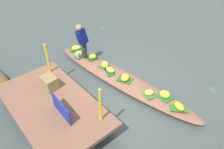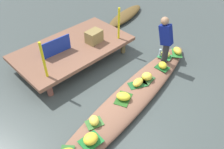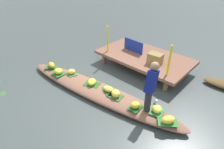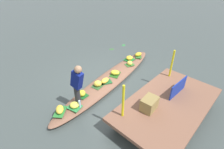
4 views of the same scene
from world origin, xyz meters
The scene contains 26 objects.
canal_water centered at (0.00, 0.00, 0.00)m, with size 40.00×40.00×0.00m, color #414A49.
dock_platform centered at (0.09, 2.24, 0.41)m, with size 3.20×1.80×0.47m.
vendor_boat centered at (0.00, 0.00, 0.12)m, with size 5.35×0.82×0.24m, color brown.
moored_boat centered at (3.08, 2.98, 0.10)m, with size 2.14×0.55×0.21m, color brown.
leaf_mat_0 centered at (1.79, 0.32, 0.24)m, with size 0.37×0.30×0.01m, color #2E8544.
banana_bunch_0 centered at (1.79, 0.32, 0.31)m, with size 0.26×0.23×0.15m, color #F1E44C.
leaf_mat_1 centered at (0.37, 0.11, 0.24)m, with size 0.45×0.26×0.01m, color #1E5C2C.
banana_bunch_1 centered at (0.37, 0.11, 0.31)m, with size 0.32×0.20×0.15m, color yellow.
leaf_mat_2 centered at (1.32, 0.08, 0.24)m, with size 0.34×0.27×0.01m, color #195A23.
banana_bunch_2 centered at (1.32, 0.08, 0.32)m, with size 0.24×0.20×0.16m, color yellow.
leaf_mat_3 centered at (-0.22, 0.03, 0.24)m, with size 0.44×0.30×0.01m, color #265B1D.
banana_bunch_3 centered at (-0.22, 0.03, 0.32)m, with size 0.31×0.23×0.16m, color yellow.
leaf_mat_4 centered at (0.67, 0.08, 0.24)m, with size 0.36×0.30×0.01m, color #345F2F.
banana_bunch_4 centered at (0.67, 0.08, 0.33)m, with size 0.26×0.23×0.19m, color yellow.
leaf_mat_5 centered at (2.16, 0.18, 0.24)m, with size 0.44×0.26×0.01m, color #2C7C35.
banana_bunch_5 centered at (2.16, 0.18, 0.32)m, with size 0.32×0.20×0.16m, color yellow.
leaf_mat_6 centered at (-1.12, -0.02, 0.24)m, with size 0.34×0.25×0.01m, color #3B7333.
banana_bunch_6 centered at (-1.12, -0.02, 0.32)m, with size 0.24×0.19×0.16m, color #F9DE4C.
leaf_mat_7 centered at (-1.44, -0.29, 0.24)m, with size 0.40×0.33×0.01m, color #1E732F.
banana_bunch_7 centered at (-1.44, -0.29, 0.32)m, with size 0.29×0.25×0.16m, color yellow.
vendor_person centered at (1.56, 0.27, 0.94)m, with size 0.23×0.42×1.25m.
water_bottle centered at (1.68, 0.43, 0.35)m, with size 0.06×0.06×0.23m, color silver.
market_banner centered at (-0.41, 2.24, 0.69)m, with size 0.83×0.03×0.43m, color navy.
railing_post_west centered at (-1.11, 1.64, 0.93)m, with size 0.06×0.06×0.93m, color yellow.
railing_post_east centered at (1.29, 1.64, 0.93)m, with size 0.06×0.06×0.93m, color yellow.
produce_crate centered at (0.66, 1.98, 0.64)m, with size 0.44×0.32×0.35m, color olive.
Camera 2 is at (-2.88, -2.29, 3.95)m, focal length 36.57 mm.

